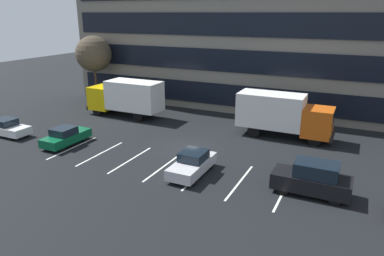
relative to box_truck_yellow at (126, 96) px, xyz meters
name	(u,v)px	position (x,y,z in m)	size (l,w,h in m)	color
ground_plane	(188,149)	(9.90, -5.68, -2.11)	(120.00, 120.00, 0.00)	black
office_building	(258,8)	(9.90, 12.27, 8.69)	(41.35, 13.33, 21.60)	slate
lot_markings	(164,166)	(9.90, -9.51, -2.11)	(16.94, 5.40, 0.01)	silver
box_truck_yellow	(126,96)	(0.00, 0.00, 0.00)	(8.10, 2.68, 3.76)	yellow
box_truck_orange	(283,113)	(15.91, 0.44, -0.01)	(8.07, 2.67, 3.74)	#D85914
sedan_silver	(192,164)	(12.23, -9.68, -1.38)	(1.81, 4.32, 1.55)	silver
suv_black	(313,179)	(19.84, -9.14, -1.13)	(4.51, 1.91, 2.04)	black
sedan_forest	(66,136)	(0.51, -9.15, -1.41)	(1.75, 4.17, 1.49)	#0C5933
sedan_white	(7,128)	(-5.84, -9.64, -1.42)	(4.13, 1.73, 1.48)	white
bare_tree	(94,54)	(-7.10, 3.81, 3.59)	(4.16, 4.16, 7.80)	#473323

